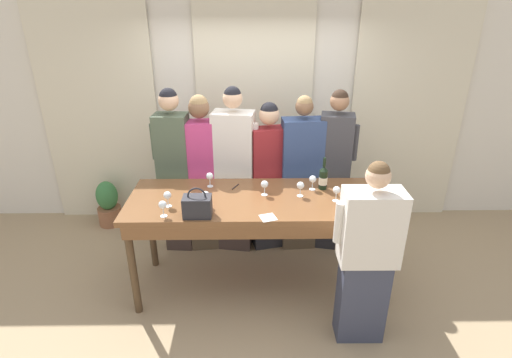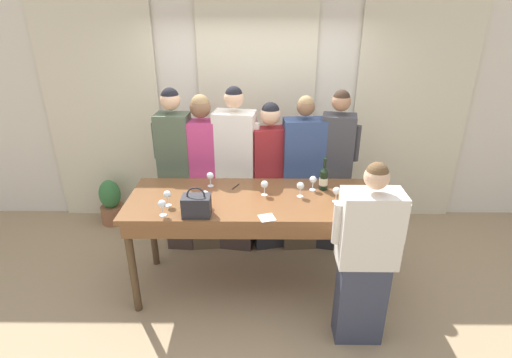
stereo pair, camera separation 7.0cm
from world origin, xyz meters
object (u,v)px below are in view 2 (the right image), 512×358
object	(u,v)px
wine_glass_front_right	(313,180)
wine_glass_back_mid	(167,195)
guest_striped_shirt	(270,175)
guest_pink_top	(204,172)
wine_glass_front_left	(337,191)
wine_glass_center_mid	(365,192)
wine_glass_near_host	(300,186)
handbag	(196,205)
wine_glass_front_mid	(162,204)
wine_glass_back_left	(210,176)
wine_bottle	(324,178)
wine_glass_center_left	(381,204)
tasting_bar	(256,209)
guest_olive_jacket	(176,169)
guest_navy_coat	(302,175)
wine_glass_center_right	(264,185)
potted_plant	(111,203)
wine_glass_back_right	(205,195)
guest_cream_sweater	(236,171)
host_pouring	(366,258)
guest_beige_cap	(335,171)

from	to	relation	value
wine_glass_front_right	wine_glass_back_mid	xyz separation A→B (m)	(-1.32, -0.32, 0.00)
guest_striped_shirt	guest_pink_top	bearing A→B (deg)	180.00
wine_glass_front_left	wine_glass_front_right	bearing A→B (deg)	126.52
wine_glass_center_mid	wine_glass_near_host	size ratio (longest dim) A/B	1.00
handbag	wine_glass_front_mid	xyz separation A→B (m)	(-0.29, -0.00, 0.01)
wine_glass_front_right	wine_glass_back_left	xyz separation A→B (m)	(-0.99, 0.08, -0.00)
wine_bottle	handbag	xyz separation A→B (m)	(-1.14, -0.52, -0.02)
handbag	wine_glass_center_left	world-z (taller)	handbag
wine_glass_near_host	guest_striped_shirt	xyz separation A→B (m)	(-0.26, 0.70, -0.20)
tasting_bar	wine_glass_near_host	size ratio (longest dim) A/B	16.35
guest_olive_jacket	guest_navy_coat	distance (m)	1.38
tasting_bar	wine_glass_front_left	world-z (taller)	wine_glass_front_left
wine_glass_center_left	wine_glass_center_right	distance (m)	1.04
wine_glass_center_right	tasting_bar	bearing A→B (deg)	-133.28
wine_glass_front_left	guest_olive_jacket	bearing A→B (deg)	153.27
wine_glass_center_mid	guest_striped_shirt	distance (m)	1.17
wine_glass_near_host	potted_plant	xyz separation A→B (m)	(-2.28, 1.22, -0.82)
wine_bottle	wine_glass_center_mid	xyz separation A→B (m)	(0.33, -0.26, -0.01)
wine_glass_back_right	tasting_bar	bearing A→B (deg)	16.21
handbag	potted_plant	size ratio (longest dim) A/B	0.44
wine_glass_center_right	wine_glass_back_left	world-z (taller)	same
wine_glass_back_right	guest_pink_top	world-z (taller)	guest_pink_top
guest_pink_top	guest_olive_jacket	bearing A→B (deg)	180.00
wine_bottle	handbag	distance (m)	1.25
wine_glass_center_left	wine_glass_back_left	bearing A→B (deg)	159.09
wine_bottle	wine_glass_back_left	world-z (taller)	wine_bottle
wine_glass_back_left	guest_pink_top	distance (m)	0.52
wine_glass_front_right	guest_cream_sweater	size ratio (longest dim) A/B	0.08
wine_glass_center_mid	host_pouring	bearing A→B (deg)	-100.33
wine_glass_center_left	guest_striped_shirt	bearing A→B (deg)	130.73
wine_glass_near_host	host_pouring	size ratio (longest dim) A/B	0.09
wine_glass_front_left	host_pouring	bearing A→B (deg)	-75.94
wine_bottle	guest_pink_top	distance (m)	1.34
wine_glass_front_right	potted_plant	distance (m)	2.76
wine_glass_front_mid	wine_bottle	bearing A→B (deg)	20.07
wine_glass_back_mid	potted_plant	size ratio (longest dim) A/B	0.24
wine_glass_front_mid	wine_glass_center_mid	world-z (taller)	same
handbag	host_pouring	world-z (taller)	host_pouring
guest_olive_jacket	guest_navy_coat	size ratio (longest dim) A/B	1.04
wine_glass_near_host	wine_glass_front_left	bearing A→B (deg)	-18.15
wine_glass_front_mid	guest_pink_top	xyz separation A→B (m)	(0.21, 1.06, -0.17)
wine_glass_front_left	wine_glass_back_left	world-z (taller)	same
handbag	guest_pink_top	bearing A→B (deg)	94.20
guest_striped_shirt	potted_plant	bearing A→B (deg)	165.45
wine_bottle	guest_beige_cap	distance (m)	0.60
wine_glass_center_mid	guest_pink_top	size ratio (longest dim) A/B	0.08
wine_glass_front_left	wine_glass_front_mid	xyz separation A→B (m)	(-1.50, -0.26, 0.00)
handbag	wine_glass_front_left	xyz separation A→B (m)	(1.22, 0.26, 0.01)
wine_bottle	handbag	world-z (taller)	wine_bottle
wine_glass_near_host	guest_olive_jacket	xyz separation A→B (m)	(-1.28, 0.70, -0.13)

